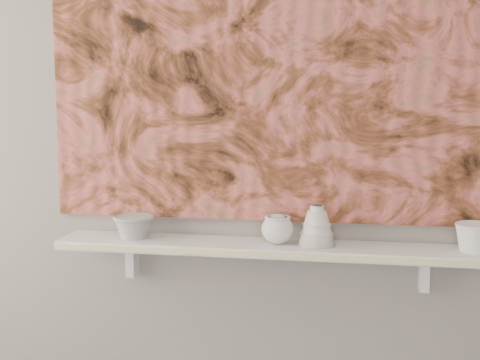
% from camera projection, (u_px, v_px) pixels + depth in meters
% --- Properties ---
extents(wall_back, '(3.60, 0.00, 3.60)m').
position_uv_depth(wall_back, '(275.00, 111.00, 2.18)').
color(wall_back, gray).
rests_on(wall_back, floor).
extents(shelf, '(1.40, 0.18, 0.03)m').
position_uv_depth(shelf, '(271.00, 248.00, 2.15)').
color(shelf, silver).
rests_on(shelf, wall_back).
extents(shelf_stripe, '(1.40, 0.01, 0.02)m').
position_uv_depth(shelf_stripe, '(267.00, 255.00, 2.06)').
color(shelf_stripe, beige).
rests_on(shelf_stripe, shelf).
extents(bracket_left, '(0.03, 0.06, 0.12)m').
position_uv_depth(bracket_left, '(132.00, 259.00, 2.31)').
color(bracket_left, silver).
rests_on(bracket_left, wall_back).
extents(bracket_right, '(0.03, 0.06, 0.12)m').
position_uv_depth(bracket_right, '(424.00, 272.00, 2.14)').
color(bracket_right, silver).
rests_on(bracket_right, wall_back).
extents(painting, '(1.50, 0.02, 1.10)m').
position_uv_depth(painting, '(275.00, 52.00, 2.14)').
color(painting, brown).
rests_on(painting, wall_back).
extents(house_motif, '(0.09, 0.00, 0.08)m').
position_uv_depth(house_motif, '(416.00, 150.00, 2.10)').
color(house_motif, black).
rests_on(house_motif, painting).
extents(bowl_grey, '(0.17, 0.17, 0.08)m').
position_uv_depth(bowl_grey, '(133.00, 226.00, 2.22)').
color(bowl_grey, '#959593').
rests_on(bowl_grey, shelf).
extents(cup_cream, '(0.13, 0.13, 0.09)m').
position_uv_depth(cup_cream, '(278.00, 229.00, 2.14)').
color(cup_cream, silver).
rests_on(cup_cream, shelf).
extents(bell_vessel, '(0.15, 0.15, 0.13)m').
position_uv_depth(bell_vessel, '(317.00, 225.00, 2.12)').
color(bell_vessel, beige).
rests_on(bell_vessel, shelf).
extents(bowl_white, '(0.16, 0.16, 0.09)m').
position_uv_depth(bowl_white, '(475.00, 237.00, 2.04)').
color(bowl_white, white).
rests_on(bowl_white, shelf).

